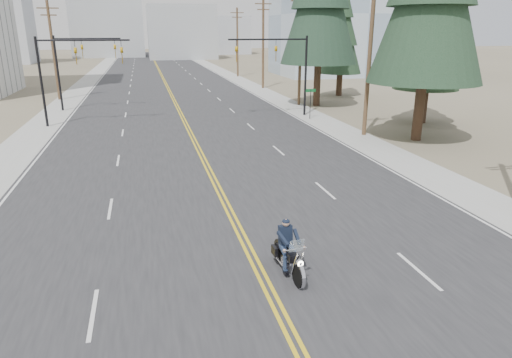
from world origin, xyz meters
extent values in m
cube|color=#303033|center=(0.00, 70.00, 0.01)|extent=(20.00, 200.00, 0.01)
cube|color=#A5A5A0|center=(-11.50, 70.00, 0.01)|extent=(3.00, 200.00, 0.01)
cube|color=#A5A5A0|center=(11.50, 70.00, 0.01)|extent=(3.00, 200.00, 0.01)
cylinder|color=black|center=(-11.00, 32.00, 3.50)|extent=(0.20, 0.20, 7.00)
cylinder|color=black|center=(-7.50, 32.00, 6.70)|extent=(7.00, 0.14, 0.14)
imported|color=#BF8C0C|center=(-8.20, 32.00, 6.05)|extent=(0.21, 0.26, 1.30)
imported|color=#BF8C0C|center=(-4.70, 32.00, 6.05)|extent=(0.21, 0.26, 1.30)
cylinder|color=black|center=(11.00, 32.00, 3.50)|extent=(0.20, 0.20, 7.00)
cylinder|color=black|center=(7.50, 32.00, 6.70)|extent=(7.00, 0.14, 0.14)
imported|color=#BF8C0C|center=(8.20, 32.00, 6.05)|extent=(0.21, 0.26, 1.30)
imported|color=#BF8C0C|center=(4.70, 32.00, 6.05)|extent=(0.21, 0.26, 1.30)
cylinder|color=black|center=(-11.00, 40.00, 3.50)|extent=(0.20, 0.20, 7.00)
cylinder|color=black|center=(-8.00, 40.00, 6.70)|extent=(6.00, 0.14, 0.14)
imported|color=#BF8C0C|center=(-8.60, 40.00, 6.05)|extent=(0.21, 0.26, 1.30)
imported|color=#BF8C0C|center=(-5.60, 40.00, 6.05)|extent=(0.21, 0.26, 1.30)
cylinder|color=black|center=(10.80, 30.00, 1.30)|extent=(0.06, 0.06, 2.60)
cube|color=#0C5926|center=(10.80, 30.00, 2.50)|extent=(0.90, 0.03, 0.25)
cylinder|color=brown|center=(12.50, 23.00, 5.75)|extent=(0.30, 0.30, 11.50)
cylinder|color=brown|center=(12.50, 38.00, 5.50)|extent=(0.30, 0.30, 11.00)
cube|color=brown|center=(12.50, 38.00, 10.20)|extent=(2.20, 0.12, 0.12)
cube|color=brown|center=(12.50, 38.00, 9.50)|extent=(1.60, 0.12, 0.12)
cylinder|color=brown|center=(12.50, 53.00, 5.75)|extent=(0.30, 0.30, 11.50)
cube|color=brown|center=(12.50, 53.00, 10.70)|extent=(2.20, 0.12, 0.12)
cube|color=brown|center=(12.50, 53.00, 10.00)|extent=(1.60, 0.12, 0.12)
cylinder|color=brown|center=(12.50, 70.00, 5.50)|extent=(0.30, 0.30, 11.00)
cube|color=brown|center=(12.50, 70.00, 10.20)|extent=(2.20, 0.12, 0.12)
cube|color=brown|center=(12.50, 70.00, 9.50)|extent=(1.60, 0.12, 0.12)
cylinder|color=brown|center=(-12.50, 48.00, 5.25)|extent=(0.30, 0.30, 10.50)
cube|color=brown|center=(-12.50, 48.00, 9.70)|extent=(2.20, 0.12, 0.12)
cube|color=brown|center=(-12.50, 48.00, 9.00)|extent=(1.60, 0.12, 0.12)
cube|color=#9EB5CC|center=(32.00, 70.00, 10.00)|extent=(24.00, 16.00, 20.00)
cube|color=#ADB2B7|center=(8.00, 125.00, 7.00)|extent=(18.00, 14.00, 14.00)
cube|color=#B7BCC6|center=(40.00, 110.00, 9.00)|extent=(16.00, 12.00, 18.00)
cube|color=#ADB2B7|center=(-12.00, 140.00, 13.00)|extent=(20.00, 15.00, 26.00)
cube|color=#B7BCC6|center=(25.00, 150.00, 6.00)|extent=(14.00, 14.00, 12.00)
cylinder|color=#382619|center=(15.39, 20.69, 2.01)|extent=(0.78, 0.78, 4.02)
cylinder|color=#382619|center=(19.41, 26.28, 1.41)|extent=(0.62, 0.62, 2.82)
cone|color=black|center=(19.41, 26.28, 7.04)|extent=(5.28, 5.28, 8.45)
cone|color=black|center=(19.41, 26.28, 9.43)|extent=(3.96, 3.96, 6.34)
cylinder|color=#382619|center=(14.11, 37.13, 2.12)|extent=(0.74, 0.74, 4.24)
cylinder|color=#382619|center=(19.52, 43.80, 1.30)|extent=(0.61, 0.61, 2.61)
cone|color=#18311B|center=(19.52, 43.80, 6.51)|extent=(4.86, 4.86, 7.82)
cone|color=#18311B|center=(19.52, 43.80, 8.73)|extent=(3.65, 3.65, 5.86)
camera|label=1|loc=(-3.20, -7.47, 7.40)|focal=32.00mm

